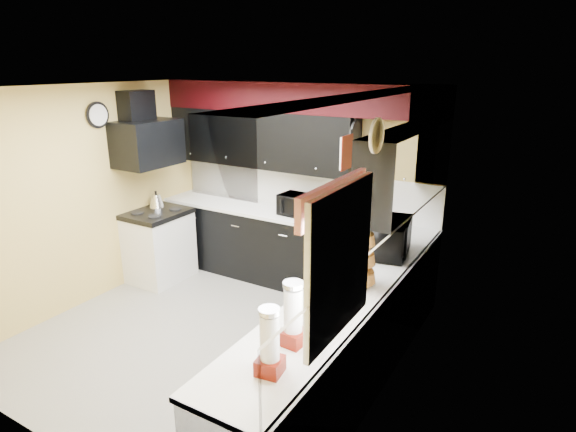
% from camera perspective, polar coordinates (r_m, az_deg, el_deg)
% --- Properties ---
extents(ground, '(3.60, 3.60, 0.00)m').
position_cam_1_polar(ground, '(5.22, -8.58, -13.80)').
color(ground, gray).
rests_on(ground, ground).
extents(wall_back, '(3.60, 0.06, 2.50)m').
position_cam_1_polar(wall_back, '(6.13, 1.51, 3.89)').
color(wall_back, '#E0C666').
rests_on(wall_back, ground).
extents(wall_right, '(0.06, 3.60, 2.50)m').
position_cam_1_polar(wall_right, '(3.86, 11.89, -4.96)').
color(wall_right, '#E0C666').
rests_on(wall_right, ground).
extents(wall_left, '(0.06, 3.60, 2.50)m').
position_cam_1_polar(wall_left, '(5.98, -22.71, 2.15)').
color(wall_left, '#E0C666').
rests_on(wall_left, ground).
extents(ceiling, '(3.60, 3.60, 0.06)m').
position_cam_1_polar(ceiling, '(4.47, -10.09, 14.73)').
color(ceiling, white).
rests_on(ceiling, wall_back).
extents(cab_back, '(3.60, 0.60, 0.90)m').
position_cam_1_polar(cab_back, '(6.12, 0.07, -3.98)').
color(cab_back, black).
rests_on(cab_back, ground).
extents(cab_right, '(0.60, 3.00, 0.90)m').
position_cam_1_polar(cab_right, '(4.08, 5.57, -16.05)').
color(cab_right, black).
rests_on(cab_right, ground).
extents(counter_back, '(3.62, 0.64, 0.04)m').
position_cam_1_polar(counter_back, '(5.96, 0.08, 0.22)').
color(counter_back, white).
rests_on(counter_back, cab_back).
extents(counter_right, '(0.64, 3.02, 0.04)m').
position_cam_1_polar(counter_right, '(3.84, 5.78, -10.20)').
color(counter_right, white).
rests_on(counter_right, cab_right).
extents(splash_back, '(3.60, 0.02, 0.50)m').
position_cam_1_polar(splash_back, '(6.13, 1.46, 3.33)').
color(splash_back, white).
rests_on(splash_back, counter_back).
extents(splash_right, '(0.02, 3.60, 0.50)m').
position_cam_1_polar(splash_right, '(3.88, 11.70, -5.75)').
color(splash_right, white).
rests_on(splash_right, counter_right).
extents(upper_back, '(2.60, 0.35, 0.70)m').
position_cam_1_polar(upper_back, '(6.13, -3.40, 9.12)').
color(upper_back, black).
rests_on(upper_back, wall_back).
extents(upper_right, '(0.35, 1.80, 0.70)m').
position_cam_1_polar(upper_right, '(4.57, 13.99, 5.68)').
color(upper_right, black).
rests_on(upper_right, wall_right).
extents(soffit_back, '(3.60, 0.36, 0.35)m').
position_cam_1_polar(soffit_back, '(5.80, 0.70, 13.88)').
color(soffit_back, black).
rests_on(soffit_back, wall_back).
extents(soffit_right, '(0.36, 3.24, 0.35)m').
position_cam_1_polar(soffit_right, '(3.48, 9.18, 11.12)').
color(soffit_right, black).
rests_on(soffit_right, wall_right).
extents(stove, '(0.60, 0.75, 0.86)m').
position_cam_1_polar(stove, '(6.46, -14.97, -3.62)').
color(stove, white).
rests_on(stove, ground).
extents(cooktop, '(0.62, 0.77, 0.06)m').
position_cam_1_polar(cooktop, '(6.31, -15.30, 0.28)').
color(cooktop, black).
rests_on(cooktop, stove).
extents(hood, '(0.50, 0.78, 0.55)m').
position_cam_1_polar(hood, '(6.15, -16.30, 8.29)').
color(hood, black).
rests_on(hood, wall_left).
extents(hood_duct, '(0.24, 0.40, 0.40)m').
position_cam_1_polar(hood_duct, '(6.19, -17.49, 12.18)').
color(hood_duct, black).
rests_on(hood_duct, wall_left).
extents(window, '(0.03, 0.86, 0.96)m').
position_cam_1_polar(window, '(2.97, 6.22, -5.43)').
color(window, white).
rests_on(window, wall_right).
extents(valance, '(0.04, 0.88, 0.20)m').
position_cam_1_polar(valance, '(2.86, 5.48, 2.18)').
color(valance, red).
rests_on(valance, wall_right).
extents(pan_top, '(0.03, 0.22, 0.40)m').
position_cam_1_polar(pan_top, '(5.41, 7.97, 9.98)').
color(pan_top, black).
rests_on(pan_top, upper_back).
extents(pan_mid, '(0.03, 0.28, 0.46)m').
position_cam_1_polar(pan_mid, '(5.33, 7.30, 7.17)').
color(pan_mid, black).
rests_on(pan_mid, upper_back).
extents(pan_low, '(0.03, 0.24, 0.42)m').
position_cam_1_polar(pan_low, '(5.57, 8.37, 7.27)').
color(pan_low, black).
rests_on(pan_low, upper_back).
extents(cut_board, '(0.03, 0.26, 0.35)m').
position_cam_1_polar(cut_board, '(5.21, 6.89, 7.50)').
color(cut_board, white).
rests_on(cut_board, upper_back).
extents(baskets, '(0.27, 0.27, 0.50)m').
position_cam_1_polar(baskets, '(4.01, 8.29, -4.91)').
color(baskets, brown).
rests_on(baskets, upper_right).
extents(clock, '(0.03, 0.30, 0.30)m').
position_cam_1_polar(clock, '(5.95, -21.64, 11.07)').
color(clock, black).
rests_on(clock, wall_left).
extents(deco_plate, '(0.03, 0.24, 0.24)m').
position_cam_1_polar(deco_plate, '(3.28, 10.46, 9.34)').
color(deco_plate, white).
rests_on(deco_plate, wall_right).
extents(toaster_oven, '(0.47, 0.40, 0.25)m').
position_cam_1_polar(toaster_oven, '(5.83, 1.14, 1.31)').
color(toaster_oven, black).
rests_on(toaster_oven, counter_back).
extents(microwave, '(0.52, 0.67, 0.34)m').
position_cam_1_polar(microwave, '(4.74, 11.62, -2.45)').
color(microwave, black).
rests_on(microwave, counter_right).
extents(utensil_crock, '(0.21, 0.21, 0.18)m').
position_cam_1_polar(utensil_crock, '(5.52, 7.86, -0.21)').
color(utensil_crock, white).
rests_on(utensil_crock, counter_back).
extents(knife_block, '(0.14, 0.16, 0.21)m').
position_cam_1_polar(knife_block, '(5.46, 9.96, -0.34)').
color(knife_block, black).
rests_on(knife_block, counter_back).
extents(kettle, '(0.23, 0.23, 0.17)m').
position_cam_1_polar(kettle, '(6.47, -15.33, 1.76)').
color(kettle, silver).
rests_on(kettle, cooktop).
extents(dispenser_a, '(0.17, 0.17, 0.43)m').
position_cam_1_polar(dispenser_a, '(3.18, 0.61, -11.62)').
color(dispenser_a, '#651706').
rests_on(dispenser_a, counter_right).
extents(dispenser_b, '(0.17, 0.17, 0.41)m').
position_cam_1_polar(dispenser_b, '(2.91, -2.19, -14.83)').
color(dispenser_b, maroon).
rests_on(dispenser_b, counter_right).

